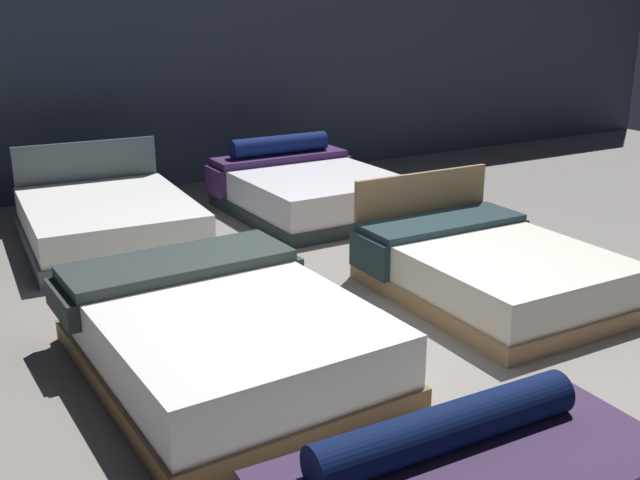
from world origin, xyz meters
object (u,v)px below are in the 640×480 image
Objects in this scene: bed_2 at (222,334)px; bed_5 at (309,190)px; bed_3 at (488,269)px; bed_4 at (109,221)px.

bed_5 is (2.31, 2.98, 0.01)m from bed_2.
bed_3 is 0.99× the size of bed_5.
bed_3 is 3.67m from bed_4.
bed_2 is 3.77m from bed_5.
bed_3 is 0.96× the size of bed_4.
bed_5 reaches higher than bed_2.
bed_3 is 2.87m from bed_5.
bed_4 is at bearing 86.53° from bed_2.
bed_3 is at bearing 0.44° from bed_2.
bed_4 is (0.07, 2.98, -0.03)m from bed_2.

